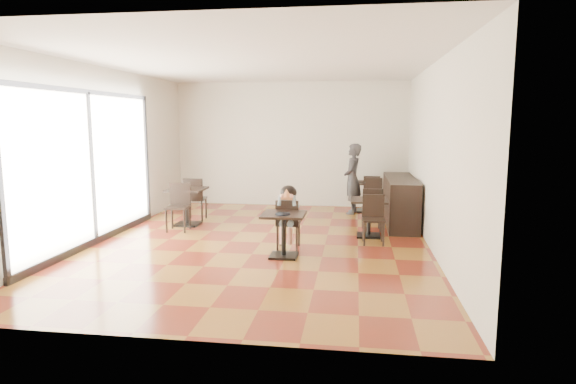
% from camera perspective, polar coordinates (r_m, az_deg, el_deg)
% --- Properties ---
extents(floor, '(6.00, 8.00, 0.01)m').
position_cam_1_polar(floor, '(8.85, -3.22, -5.99)').
color(floor, brown).
rests_on(floor, ground).
extents(ceiling, '(6.00, 8.00, 0.01)m').
position_cam_1_polar(ceiling, '(8.63, -3.40, 15.05)').
color(ceiling, silver).
rests_on(ceiling, floor).
extents(wall_back, '(6.00, 0.01, 3.20)m').
position_cam_1_polar(wall_back, '(12.54, 0.30, 5.67)').
color(wall_back, beige).
rests_on(wall_back, floor).
extents(wall_front, '(6.00, 0.01, 3.20)m').
position_cam_1_polar(wall_front, '(4.76, -12.79, 0.94)').
color(wall_front, beige).
rests_on(wall_front, floor).
extents(wall_left, '(0.01, 8.00, 3.20)m').
position_cam_1_polar(wall_left, '(9.64, -21.12, 4.28)').
color(wall_left, beige).
rests_on(wall_left, floor).
extents(wall_right, '(0.01, 8.00, 3.20)m').
position_cam_1_polar(wall_right, '(8.53, 16.92, 4.01)').
color(wall_right, beige).
rests_on(wall_right, floor).
extents(storefront_window, '(0.04, 4.50, 2.60)m').
position_cam_1_polar(storefront_window, '(9.21, -22.39, 2.79)').
color(storefront_window, white).
rests_on(storefront_window, floor).
extents(child_table, '(0.69, 0.69, 0.73)m').
position_cam_1_polar(child_table, '(7.84, -0.51, -5.14)').
color(child_table, black).
rests_on(child_table, floor).
extents(child_chair, '(0.39, 0.39, 0.87)m').
position_cam_1_polar(child_chair, '(8.36, 0.05, -3.78)').
color(child_chair, black).
rests_on(child_chair, floor).
extents(child, '(0.39, 0.55, 1.10)m').
position_cam_1_polar(child, '(8.33, 0.05, -3.02)').
color(child, gray).
rests_on(child, child_chair).
extents(plate, '(0.24, 0.24, 0.01)m').
position_cam_1_polar(plate, '(7.67, -0.63, -2.63)').
color(plate, black).
rests_on(plate, child_table).
extents(pizza_slice, '(0.25, 0.20, 0.06)m').
position_cam_1_polar(pizza_slice, '(8.08, -0.14, -0.49)').
color(pizza_slice, tan).
rests_on(pizza_slice, child).
extents(adult_patron, '(0.46, 0.65, 1.67)m').
position_cam_1_polar(adult_patron, '(11.55, 7.65, 1.56)').
color(adult_patron, '#333337').
rests_on(adult_patron, floor).
extents(cafe_table_mid, '(0.71, 0.71, 0.73)m').
position_cam_1_polar(cafe_table_mid, '(9.34, 9.54, -3.05)').
color(cafe_table_mid, black).
rests_on(cafe_table_mid, floor).
extents(cafe_table_left, '(0.80, 0.80, 0.79)m').
position_cam_1_polar(cafe_table_left, '(10.44, -11.84, -1.71)').
color(cafe_table_left, black).
rests_on(cafe_table_left, floor).
extents(cafe_table_back, '(0.75, 0.75, 0.73)m').
position_cam_1_polar(cafe_table_back, '(11.92, 9.23, -0.55)').
color(cafe_table_back, black).
rests_on(cafe_table_back, floor).
extents(chair_mid_a, '(0.41, 0.41, 0.88)m').
position_cam_1_polar(chair_mid_a, '(9.87, 9.90, -2.00)').
color(chair_mid_a, black).
rests_on(chair_mid_a, floor).
extents(chair_mid_b, '(0.41, 0.41, 0.88)m').
position_cam_1_polar(chair_mid_b, '(8.79, 10.12, -3.29)').
color(chair_mid_b, black).
rests_on(chair_mid_b, floor).
extents(chair_left_a, '(0.46, 0.46, 0.96)m').
position_cam_1_polar(chair_left_a, '(10.94, -10.88, -0.80)').
color(chair_left_a, black).
rests_on(chair_left_a, floor).
extents(chair_left_b, '(0.46, 0.46, 0.96)m').
position_cam_1_polar(chair_left_b, '(9.92, -12.93, -1.80)').
color(chair_left_b, black).
rests_on(chair_left_b, floor).
extents(chair_back_a, '(0.43, 0.43, 0.88)m').
position_cam_1_polar(chair_back_a, '(12.04, 9.93, -0.12)').
color(chair_back_a, black).
rests_on(chair_back_a, floor).
extents(chair_back_b, '(0.43, 0.43, 0.88)m').
position_cam_1_polar(chair_back_b, '(11.37, 10.04, -0.63)').
color(chair_back_b, black).
rests_on(chair_back_b, floor).
extents(service_counter, '(0.60, 2.40, 1.00)m').
position_cam_1_polar(service_counter, '(10.59, 13.15, -1.05)').
color(service_counter, black).
rests_on(service_counter, floor).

